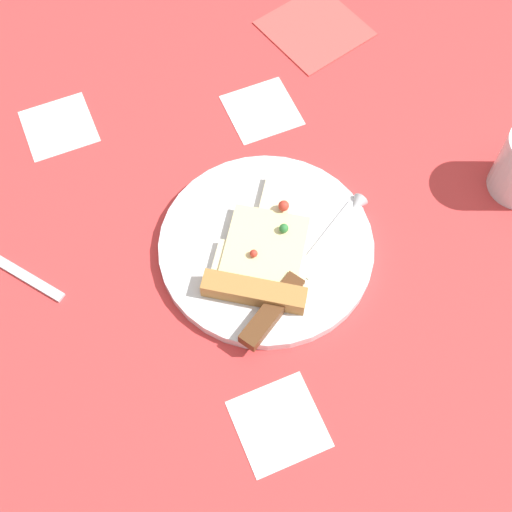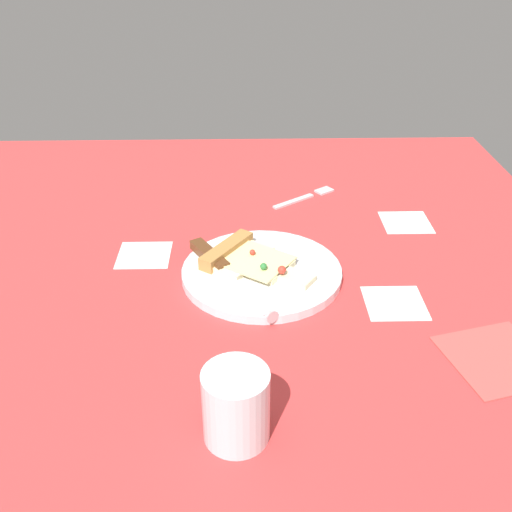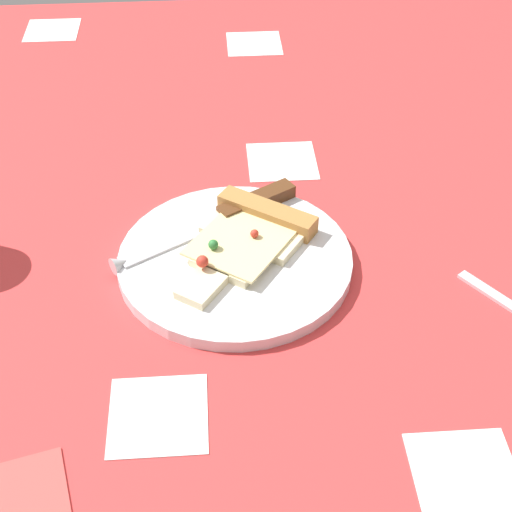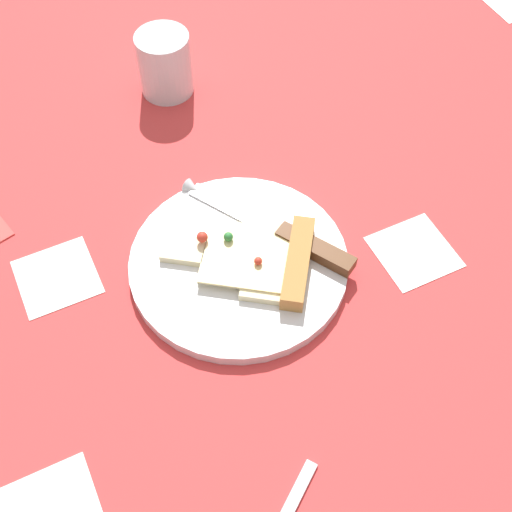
{
  "view_description": "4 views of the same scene",
  "coord_description": "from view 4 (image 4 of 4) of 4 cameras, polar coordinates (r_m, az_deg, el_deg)",
  "views": [
    {
      "loc": [
        17.63,
        28.54,
        75.82
      ],
      "look_at": [
        2.75,
        -6.58,
        3.51
      ],
      "focal_mm": 49.64,
      "sensor_mm": 36.0,
      "label": 1
    },
    {
      "loc": [
        -79.83,
        -5.76,
        52.26
      ],
      "look_at": [
        0.53,
        -7.65,
        3.91
      ],
      "focal_mm": 41.22,
      "sensor_mm": 36.0,
      "label": 2
    },
    {
      "loc": [
        -1.51,
        -71.37,
        56.11
      ],
      "look_at": [
        2.63,
        -12.19,
        4.39
      ],
      "focal_mm": 52.99,
      "sensor_mm": 36.0,
      "label": 3
    },
    {
      "loc": [
        43.09,
        -26.68,
        67.46
      ],
      "look_at": [
        1.29,
        -6.66,
        2.05
      ],
      "focal_mm": 48.0,
      "sensor_mm": 36.0,
      "label": 4
    }
  ],
  "objects": [
    {
      "name": "plate",
      "position": [
        0.81,
        -1.45,
        -0.63
      ],
      "size": [
        25.96,
        25.96,
        1.49
      ],
      "primitive_type": "cylinder",
      "color": "silver",
      "rests_on": "ground_plane"
    },
    {
      "name": "pizza_slice",
      "position": [
        0.8,
        0.34,
        -0.24
      ],
      "size": [
        16.35,
        18.73,
        2.63
      ],
      "rotation": [
        0.0,
        0.0,
        2.53
      ],
      "color": "beige",
      "rests_on": "plate"
    },
    {
      "name": "drinking_glass",
      "position": [
        1.01,
        -7.61,
        15.6
      ],
      "size": [
        7.58,
        7.58,
        9.11
      ],
      "primitive_type": "cylinder",
      "color": "silver",
      "rests_on": "ground_plane"
    },
    {
      "name": "knife",
      "position": [
        0.82,
        2.22,
        1.93
      ],
      "size": [
        21.66,
        14.15,
        2.45
      ],
      "rotation": [
        0.0,
        0.0,
        2.11
      ],
      "color": "silver",
      "rests_on": "plate"
    },
    {
      "name": "ground_plane",
      "position": [
        0.86,
        3.66,
        0.84
      ],
      "size": [
        131.58,
        131.58,
        3.0
      ],
      "color": "#D13838",
      "rests_on": "ground"
    }
  ]
}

